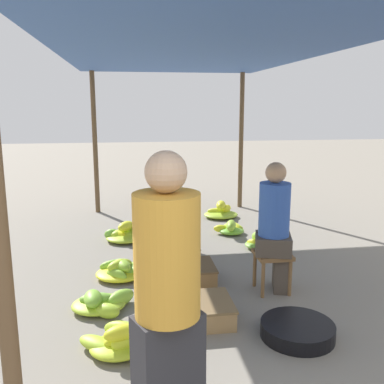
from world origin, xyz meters
name	(u,v)px	position (x,y,z in m)	size (l,w,h in m)	color
canopy_post_front_left	(2,261)	(-1.27, 0.30, 1.19)	(0.08, 0.08, 2.38)	brown
canopy_post_back_left	(95,144)	(-1.27, 5.89, 1.19)	(0.08, 0.08, 2.38)	brown
canopy_post_back_right	(241,142)	(1.27, 5.89, 1.19)	(0.08, 0.08, 2.38)	brown
canopy_tarp	(195,49)	(0.00, 3.10, 2.40)	(2.94, 5.99, 0.04)	#33569E
vendor_foreground	(168,299)	(-0.55, 0.56, 0.84)	(0.45, 0.45, 1.62)	#2D2D33
stool	(272,260)	(0.66, 2.34, 0.32)	(0.34, 0.34, 0.40)	brown
vendor_seated	(275,226)	(0.67, 2.35, 0.68)	(0.42, 0.42, 1.30)	#4C4238
basin_black	(297,330)	(0.57, 1.47, 0.06)	(0.59, 0.59, 0.12)	black
banana_pile_left_0	(121,342)	(-0.82, 1.45, 0.09)	(0.60, 0.44, 0.25)	yellow
banana_pile_left_1	(122,271)	(-0.83, 2.90, 0.08)	(0.54, 0.48, 0.21)	#8CBC33
banana_pile_left_2	(124,235)	(-0.81, 4.20, 0.08)	(0.56, 0.56, 0.27)	#B1CB2C
banana_pile_left_3	(102,303)	(-1.00, 2.17, 0.07)	(0.60, 0.51, 0.20)	#A0C42F
banana_pile_right_0	(263,243)	(0.97, 3.61, 0.07)	(0.49, 0.52, 0.20)	#A5C62F
banana_pile_right_1	(232,228)	(0.73, 4.29, 0.08)	(0.48, 0.55, 0.23)	#ABC92D
banana_pile_right_2	(221,212)	(0.77, 5.21, 0.09)	(0.56, 0.49, 0.29)	#B6CD2C
crate_near	(178,251)	(-0.16, 3.42, 0.09)	(0.49, 0.49, 0.18)	#9E7A4C
crate_mid	(203,310)	(-0.13, 1.85, 0.09)	(0.50, 0.50, 0.18)	#9E7A4C
crate_far	(191,273)	(-0.11, 2.68, 0.10)	(0.49, 0.49, 0.19)	brown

